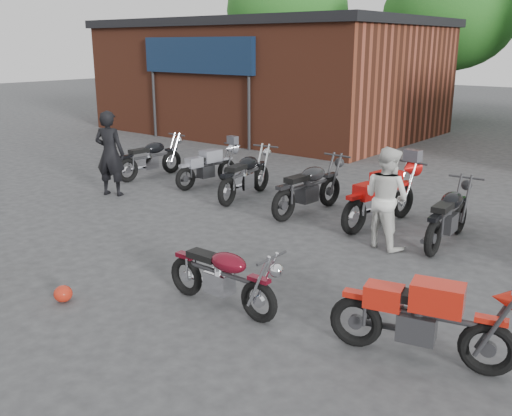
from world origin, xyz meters
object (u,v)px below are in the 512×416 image
Objects in this scene: person_dark at (110,153)px; vintage_motorcycle at (223,273)px; row_bike_1 at (208,165)px; row_bike_0 at (151,156)px; sportbike at (425,314)px; person_light at (386,198)px; row_bike_4 at (382,194)px; row_bike_3 at (309,184)px; helmet at (63,294)px; row_bike_2 at (246,173)px; row_bike_5 at (449,212)px.

vintage_motorcycle is at bearing 132.79° from person_dark.
vintage_motorcycle is at bearing -128.65° from row_bike_1.
row_bike_0 is (-0.69, 1.79, -0.40)m from person_dark.
sportbike is 3.74m from person_light.
person_dark reaches higher than vintage_motorcycle.
vintage_motorcycle is 4.59m from row_bike_4.
row_bike_3 is at bearing 109.56° from vintage_motorcycle.
helmet is (-1.83, -1.21, -0.40)m from vintage_motorcycle.
row_bike_2 reaches higher than helmet.
sportbike is at bearing -133.79° from row_bike_2.
person_dark reaches higher than row_bike_5.
row_bike_3 is at bearing -89.20° from row_bike_0.
row_bike_2 is at bearing -88.65° from row_bike_0.
row_bike_3 is 1.05× the size of row_bike_5.
person_dark is 0.90× the size of row_bike_4.
helmet is 0.12× the size of row_bike_4.
helmet is at bearing 146.56° from row_bike_5.
helmet is at bearing -147.00° from vintage_motorcycle.
person_light is 1.24m from row_bike_4.
person_light reaches higher than helmet.
sportbike is at bearing -114.58° from row_bike_1.
row_bike_1 is (-7.44, 4.42, -0.04)m from sportbike.
row_bike_4 reaches higher than vintage_motorcycle.
row_bike_2 is at bearing -96.31° from row_bike_1.
row_bike_1 is (1.79, 0.25, -0.05)m from row_bike_0.
vintage_motorcycle is 6.86m from row_bike_1.
person_light is 0.83× the size of row_bike_3.
row_bike_1 is 3.29m from row_bike_3.
row_bike_5 is at bearing -121.72° from person_light.
person_light is (2.37, 4.74, 0.76)m from helmet.
row_bike_3 is 2.94m from row_bike_5.
row_bike_2 is at bearing 91.34° from row_bike_3.
person_light reaches higher than row_bike_2.
sportbike is 4.94m from row_bike_4.
person_light is at bearing -113.16° from row_bike_2.
helmet is 0.14× the size of person_light.
row_bike_2 is at bearing -1.26° from person_light.
sportbike is 8.65m from row_bike_1.
row_bike_2 is (-3.91, 0.97, -0.28)m from person_light.
person_light is at bearing 80.97° from vintage_motorcycle.
vintage_motorcycle is 0.89× the size of row_bike_0.
row_bike_2 is 3.31m from row_bike_4.
row_bike_4 reaches higher than sportbike.
row_bike_3 is (-4.17, 4.00, 0.04)m from sportbike.
row_bike_5 is (0.80, 0.82, -0.29)m from person_light.
row_bike_3 reaches higher than vintage_motorcycle.
person_dark is at bearing 114.20° from row_bike_2.
helmet is 5.65m from row_bike_3.
row_bike_0 is (-9.23, 4.17, 0.01)m from sportbike.
row_bike_3 is at bearing 87.65° from helmet.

